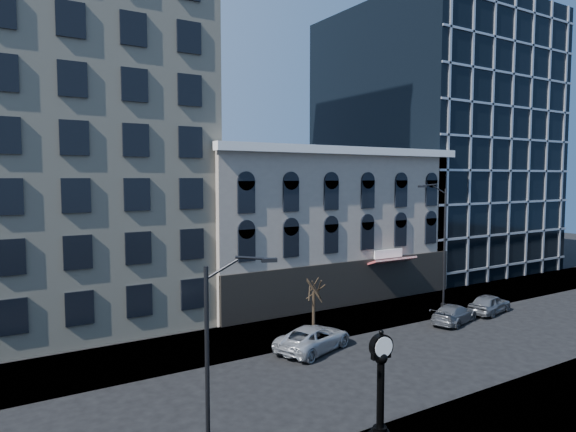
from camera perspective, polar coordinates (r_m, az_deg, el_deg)
ground at (r=26.00m, az=1.01°, el=-18.64°), size 160.00×160.00×0.00m
sidewalk_far at (r=32.55m, az=-6.94°, el=-13.76°), size 160.00×6.00×0.12m
cream_tower at (r=40.60m, az=-22.39°, el=17.06°), size 15.90×15.40×42.50m
victorian_row at (r=44.02m, az=2.80°, el=-1.10°), size 22.60×11.19×12.50m
glass_office at (r=61.03m, az=15.76°, el=7.77°), size 20.00×20.15×28.00m
street_clock at (r=20.72m, az=10.24°, el=-18.64°), size 0.98×0.98×4.33m
street_lamp_near at (r=15.82m, az=-6.93°, el=-10.82°), size 1.93×0.93×7.81m
street_lamp_far at (r=40.13m, az=16.18°, el=0.30°), size 2.39×1.16×9.72m
bare_tree_far at (r=33.93m, az=2.88°, el=-7.50°), size 2.38×2.38×4.09m
car_far_a at (r=30.91m, az=2.86°, el=-13.41°), size 5.80×4.07×1.47m
car_far_b at (r=38.18m, az=17.95°, el=-10.29°), size 4.85×3.06×1.31m
car_far_c at (r=41.62m, az=21.49°, el=-9.06°), size 4.56×2.59×1.46m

